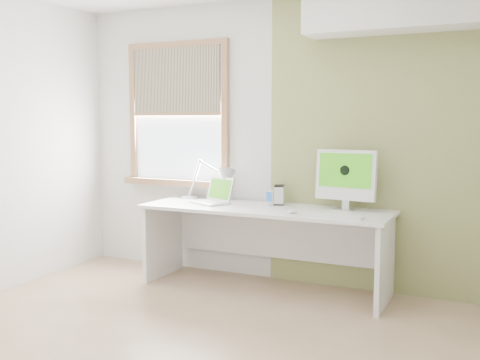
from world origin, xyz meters
The scene contains 12 objects.
room centered at (0.00, 0.00, 1.30)m, with size 4.04×3.54×2.64m.
accent_wall centered at (1.00, 1.74, 1.30)m, with size 2.00×0.02×2.60m, color olive.
soffit centered at (1.20, 1.57, 2.40)m, with size 1.60×0.40×0.42m, color white.
window centered at (-1.00, 1.71, 1.54)m, with size 1.20×0.14×1.42m.
desk centered at (0.08, 1.44, 0.53)m, with size 2.20×0.70×0.73m.
desk_lamp centered at (-0.45, 1.54, 0.93)m, with size 0.67×0.33×0.39m.
laptop centered at (-0.44, 1.43, 0.79)m, with size 0.42×0.39×0.24m.
phone_dock centered at (0.08, 1.48, 0.77)m, with size 0.08×0.08×0.14m.
external_drive centered at (0.13, 1.60, 0.82)m, with size 0.12×0.16×0.18m.
imac centered at (0.75, 1.55, 1.02)m, with size 0.53×0.19×0.51m.
keyboard centered at (0.77, 1.17, 0.74)m, with size 0.48×0.18×0.02m.
mouse centered at (0.41, 1.19, 0.74)m, with size 0.06×0.10×0.03m, color white.
Camera 1 is at (1.95, -3.08, 1.48)m, focal length 41.91 mm.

